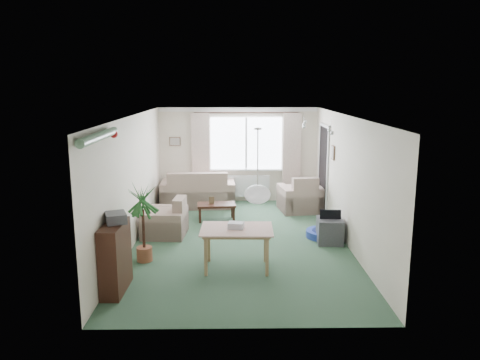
{
  "coord_description": "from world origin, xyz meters",
  "views": [
    {
      "loc": [
        -0.13,
        -8.54,
        2.96
      ],
      "look_at": [
        0.0,
        0.3,
        1.15
      ],
      "focal_mm": 35.0,
      "sensor_mm": 36.0,
      "label": 1
    }
  ],
  "objects_px": {
    "armchair_corner": "(301,193)",
    "pet_bed": "(323,234)",
    "dining_table": "(237,249)",
    "coffee_table": "(216,212)",
    "bookshelf": "(115,258)",
    "houseplant": "(143,224)",
    "tv_cube": "(330,231)",
    "sofa": "(198,188)",
    "armchair_left": "(165,216)"
  },
  "relations": [
    {
      "from": "tv_cube",
      "to": "armchair_corner",
      "type": "bearing_deg",
      "value": 99.2
    },
    {
      "from": "coffee_table",
      "to": "tv_cube",
      "type": "bearing_deg",
      "value": -34.92
    },
    {
      "from": "armchair_left",
      "to": "bookshelf",
      "type": "height_order",
      "value": "bookshelf"
    },
    {
      "from": "bookshelf",
      "to": "pet_bed",
      "type": "bearing_deg",
      "value": 35.97
    },
    {
      "from": "coffee_table",
      "to": "tv_cube",
      "type": "relative_size",
      "value": 1.62
    },
    {
      "from": "sofa",
      "to": "armchair_left",
      "type": "height_order",
      "value": "sofa"
    },
    {
      "from": "coffee_table",
      "to": "pet_bed",
      "type": "xyz_separation_m",
      "value": [
        2.16,
        -1.21,
        -0.12
      ]
    },
    {
      "from": "coffee_table",
      "to": "pet_bed",
      "type": "height_order",
      "value": "coffee_table"
    },
    {
      "from": "sofa",
      "to": "houseplant",
      "type": "xyz_separation_m",
      "value": [
        -0.65,
        -3.71,
        0.21
      ]
    },
    {
      "from": "armchair_corner",
      "to": "pet_bed",
      "type": "height_order",
      "value": "armchair_corner"
    },
    {
      "from": "armchair_corner",
      "to": "armchair_left",
      "type": "height_order",
      "value": "armchair_corner"
    },
    {
      "from": "armchair_corner",
      "to": "pet_bed",
      "type": "relative_size",
      "value": 1.41
    },
    {
      "from": "coffee_table",
      "to": "dining_table",
      "type": "distance_m",
      "value": 2.82
    },
    {
      "from": "coffee_table",
      "to": "houseplant",
      "type": "xyz_separation_m",
      "value": [
        -1.14,
        -2.43,
        0.47
      ]
    },
    {
      "from": "houseplant",
      "to": "bookshelf",
      "type": "bearing_deg",
      "value": -99.2
    },
    {
      "from": "bookshelf",
      "to": "dining_table",
      "type": "xyz_separation_m",
      "value": [
        1.76,
        0.82,
        -0.17
      ]
    },
    {
      "from": "bookshelf",
      "to": "pet_bed",
      "type": "xyz_separation_m",
      "value": [
        3.49,
        2.39,
        -0.44
      ]
    },
    {
      "from": "houseplant",
      "to": "tv_cube",
      "type": "relative_size",
      "value": 2.56
    },
    {
      "from": "armchair_corner",
      "to": "bookshelf",
      "type": "relative_size",
      "value": 0.96
    },
    {
      "from": "coffee_table",
      "to": "houseplant",
      "type": "height_order",
      "value": "houseplant"
    },
    {
      "from": "dining_table",
      "to": "pet_bed",
      "type": "bearing_deg",
      "value": 42.39
    },
    {
      "from": "tv_cube",
      "to": "pet_bed",
      "type": "xyz_separation_m",
      "value": [
        -0.05,
        0.33,
        -0.17
      ]
    },
    {
      "from": "houseplant",
      "to": "tv_cube",
      "type": "distance_m",
      "value": 3.49
    },
    {
      "from": "bookshelf",
      "to": "tv_cube",
      "type": "relative_size",
      "value": 1.96
    },
    {
      "from": "armchair_corner",
      "to": "bookshelf",
      "type": "xyz_separation_m",
      "value": [
        -3.32,
        -4.39,
        0.07
      ]
    },
    {
      "from": "bookshelf",
      "to": "pet_bed",
      "type": "relative_size",
      "value": 1.48
    },
    {
      "from": "dining_table",
      "to": "sofa",
      "type": "bearing_deg",
      "value": 102.85
    },
    {
      "from": "tv_cube",
      "to": "bookshelf",
      "type": "bearing_deg",
      "value": -146.09
    },
    {
      "from": "dining_table",
      "to": "tv_cube",
      "type": "distance_m",
      "value": 2.17
    },
    {
      "from": "houseplant",
      "to": "tv_cube",
      "type": "bearing_deg",
      "value": 14.9
    },
    {
      "from": "houseplant",
      "to": "pet_bed",
      "type": "relative_size",
      "value": 1.93
    },
    {
      "from": "armchair_left",
      "to": "pet_bed",
      "type": "distance_m",
      "value": 3.17
    },
    {
      "from": "bookshelf",
      "to": "dining_table",
      "type": "height_order",
      "value": "bookshelf"
    },
    {
      "from": "dining_table",
      "to": "houseplant",
      "type": "bearing_deg",
      "value": 167.23
    },
    {
      "from": "armchair_corner",
      "to": "bookshelf",
      "type": "bearing_deg",
      "value": 45.15
    },
    {
      "from": "bookshelf",
      "to": "houseplant",
      "type": "distance_m",
      "value": 1.2
    },
    {
      "from": "armchair_corner",
      "to": "coffee_table",
      "type": "xyz_separation_m",
      "value": [
        -1.98,
        -0.78,
        -0.24
      ]
    },
    {
      "from": "armchair_corner",
      "to": "bookshelf",
      "type": "height_order",
      "value": "bookshelf"
    },
    {
      "from": "sofa",
      "to": "bookshelf",
      "type": "relative_size",
      "value": 1.78
    },
    {
      "from": "coffee_table",
      "to": "pet_bed",
      "type": "bearing_deg",
      "value": -29.32
    },
    {
      "from": "houseplant",
      "to": "tv_cube",
      "type": "height_order",
      "value": "houseplant"
    },
    {
      "from": "armchair_corner",
      "to": "pet_bed",
      "type": "bearing_deg",
      "value": 87.23
    },
    {
      "from": "bookshelf",
      "to": "houseplant",
      "type": "xyz_separation_m",
      "value": [
        0.19,
        1.17,
        0.16
      ]
    },
    {
      "from": "bookshelf",
      "to": "houseplant",
      "type": "height_order",
      "value": "houseplant"
    },
    {
      "from": "bookshelf",
      "to": "houseplant",
      "type": "relative_size",
      "value": 0.77
    },
    {
      "from": "armchair_left",
      "to": "bookshelf",
      "type": "relative_size",
      "value": 0.85
    },
    {
      "from": "tv_cube",
      "to": "pet_bed",
      "type": "distance_m",
      "value": 0.37
    },
    {
      "from": "sofa",
      "to": "dining_table",
      "type": "bearing_deg",
      "value": 100.19
    },
    {
      "from": "coffee_table",
      "to": "tv_cube",
      "type": "height_order",
      "value": "tv_cube"
    },
    {
      "from": "armchair_left",
      "to": "dining_table",
      "type": "height_order",
      "value": "armchair_left"
    }
  ]
}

